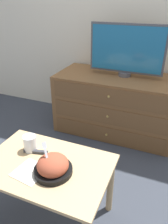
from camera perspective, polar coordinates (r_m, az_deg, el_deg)
ground_plane at (r=2.80m, az=10.15°, el=-1.29°), size 12.00×12.00×0.00m
wall_back at (r=2.48m, az=13.06°, el=26.25°), size 12.00×0.05×2.60m
dresser at (r=2.38m, az=8.21°, el=2.00°), size 1.24×0.60×0.63m
tv at (r=2.22m, az=11.13°, el=15.68°), size 0.73×0.12×0.50m
coffee_table at (r=1.40m, az=-9.63°, el=-15.88°), size 0.76×0.51×0.47m
takeout_bowl at (r=1.26m, az=-8.11°, el=-13.88°), size 0.22×0.22×0.18m
drink_cup at (r=1.44m, az=-13.88°, el=-8.12°), size 0.08×0.08×0.10m
napkin at (r=1.31m, az=-13.89°, el=-14.85°), size 0.19×0.19×0.00m
remote_control at (r=1.43m, az=-12.49°, el=-10.07°), size 0.16×0.06×0.02m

